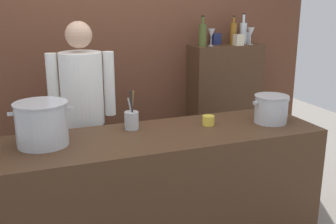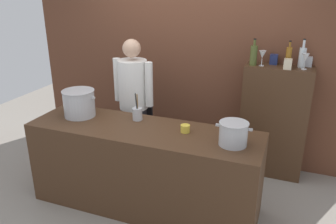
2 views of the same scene
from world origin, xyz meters
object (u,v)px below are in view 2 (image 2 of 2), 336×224
at_px(wine_glass_wide, 305,58).
at_px(spice_tin_cream, 288,64).
at_px(wine_glass_short, 262,55).
at_px(utensil_crock, 137,113).
at_px(wine_bottle_amber, 288,57).
at_px(spice_tin_navy, 274,59).
at_px(stockpot_large, 79,103).
at_px(chef, 134,98).
at_px(stockpot_small, 233,134).
at_px(butter_jar, 185,129).
at_px(wine_bottle_olive, 254,55).
at_px(wine_bottle_clear, 302,57).
at_px(spice_tin_silver, 309,62).

height_order(wine_glass_wide, spice_tin_cream, wine_glass_wide).
distance_m(wine_glass_short, spice_tin_cream, 0.30).
xyz_separation_m(utensil_crock, wine_bottle_amber, (1.39, 1.00, 0.51)).
distance_m(wine_bottle_amber, spice_tin_navy, 0.19).
height_order(stockpot_large, utensil_crock, utensil_crock).
bearing_deg(wine_glass_short, stockpot_large, -148.38).
xyz_separation_m(chef, spice_tin_cream, (1.68, 0.43, 0.45)).
bearing_deg(stockpot_small, chef, 152.42).
bearing_deg(spice_tin_navy, butter_jar, -119.05).
bearing_deg(stockpot_large, wine_bottle_amber, 28.92).
relative_size(wine_bottle_olive, spice_tin_cream, 2.70).
bearing_deg(butter_jar, wine_bottle_amber, 53.50).
bearing_deg(wine_bottle_clear, chef, -162.42).
distance_m(utensil_crock, wine_glass_short, 1.56).
height_order(butter_jar, spice_tin_navy, spice_tin_navy).
xyz_separation_m(stockpot_large, wine_glass_short, (1.75, 1.08, 0.44)).
distance_m(utensil_crock, wine_glass_wide, 1.91).
relative_size(chef, wine_glass_short, 9.55).
distance_m(utensil_crock, spice_tin_cream, 1.72).
height_order(wine_bottle_amber, wine_glass_wide, wine_bottle_amber).
xyz_separation_m(wine_bottle_amber, wine_bottle_clear, (0.14, 0.04, 0.00)).
height_order(utensil_crock, spice_tin_cream, spice_tin_cream).
xyz_separation_m(utensil_crock, wine_glass_short, (1.12, 0.96, 0.52)).
height_order(chef, spice_tin_cream, chef).
bearing_deg(stockpot_large, stockpot_small, -3.54).
xyz_separation_m(butter_jar, wine_bottle_amber, (0.83, 1.12, 0.54)).
relative_size(spice_tin_silver, spice_tin_cream, 1.01).
xyz_separation_m(stockpot_small, spice_tin_navy, (0.19, 1.31, 0.41)).
height_order(wine_bottle_clear, spice_tin_silver, wine_bottle_clear).
relative_size(stockpot_large, wine_bottle_olive, 1.33).
distance_m(wine_glass_wide, spice_tin_navy, 0.37).
bearing_deg(wine_glass_short, butter_jar, -117.04).
relative_size(wine_bottle_olive, wine_glass_wide, 1.72).
xyz_separation_m(chef, stockpot_small, (1.32, -0.69, 0.04)).
bearing_deg(utensil_crock, wine_glass_wide, 31.18).
distance_m(butter_jar, spice_tin_navy, 1.46).
distance_m(stockpot_large, wine_bottle_clear, 2.50).
relative_size(stockpot_small, butter_jar, 3.54).
bearing_deg(butter_jar, stockpot_large, -179.94).
bearing_deg(chef, wine_bottle_olive, -152.25).
bearing_deg(spice_tin_cream, wine_bottle_clear, 45.90).
relative_size(stockpot_large, stockpot_small, 1.25).
relative_size(butter_jar, wine_bottle_clear, 0.29).
height_order(stockpot_small, utensil_crock, utensil_crock).
bearing_deg(wine_bottle_clear, stockpot_large, -151.82).
distance_m(stockpot_large, spice_tin_silver, 2.59).
distance_m(butter_jar, wine_glass_short, 1.33).
bearing_deg(stockpot_small, spice_tin_cream, 72.62).
bearing_deg(spice_tin_cream, wine_glass_wide, 15.66).
xyz_separation_m(spice_tin_cream, spice_tin_navy, (-0.16, 0.19, 0.00)).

